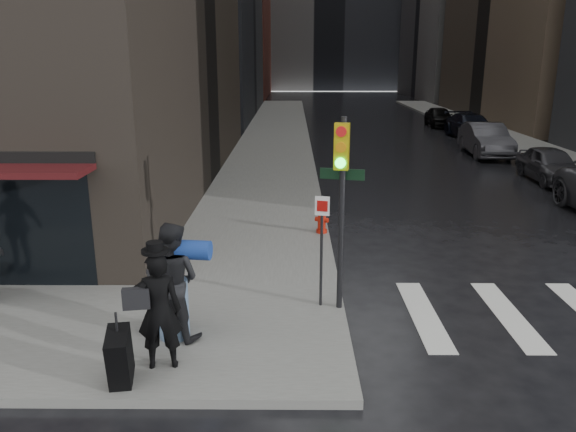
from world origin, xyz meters
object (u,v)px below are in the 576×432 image
Objects in this scene: parked_car_3 at (471,126)px; man_overcoat at (151,318)px; fire_hydrant at (322,222)px; man_jeans at (172,281)px; traffic_light at (340,189)px; parked_car_1 at (550,164)px; parked_car_4 at (439,117)px; parked_car_2 at (486,140)px.

man_overcoat is at bearing -119.30° from parked_car_3.
fire_hydrant is (2.86, 6.86, -0.56)m from man_overcoat.
parked_car_3 is (12.52, 24.82, -0.43)m from man_jeans.
man_overcoat is 1.01× the size of man_jeans.
traffic_light is at bearing -89.40° from fire_hydrant.
parked_car_4 is at bearing 91.33° from parked_car_1.
parked_car_1 is at bearing 65.97° from traffic_light.
parked_car_2 is at bearing -104.46° from man_jeans.
parked_car_2 reaches higher than parked_car_1.
parked_car_3 is (12.62, 25.88, -0.28)m from man_overcoat.
parked_car_4 is at bearing 86.13° from traffic_light.
traffic_light reaches higher than parked_car_1.
fire_hydrant is 15.71m from parked_car_2.
fire_hydrant is (2.77, 5.80, -0.71)m from man_jeans.
traffic_light reaches higher than man_jeans.
man_jeans reaches higher than parked_car_4.
man_jeans is 33.06m from parked_car_4.
man_jeans is 0.56× the size of traffic_light.
parked_car_4 reaches higher than parked_car_1.
man_jeans is (0.10, 1.06, 0.15)m from man_overcoat.
man_overcoat reaches higher than fire_hydrant.
traffic_light is 19.86m from parked_car_2.
parked_car_1 is at bearing -95.92° from parked_car_3.
traffic_light is 0.91× the size of parked_car_1.
parked_car_3 is (9.71, 23.74, -1.73)m from traffic_light.
man_overcoat is 18.52m from parked_car_1.
parked_car_2 is at bearing 77.80° from traffic_light.
man_jeans is 0.51× the size of parked_car_4.
parked_car_3 is (1.09, 5.92, -0.06)m from parked_car_2.
traffic_light is 31.15m from parked_car_4.
parked_car_4 is (9.38, 24.95, 0.23)m from fire_hydrant.
traffic_light is 0.91× the size of parked_car_4.
man_overcoat is at bearing 101.55° from man_jeans.
parked_car_4 is at bearing 90.30° from parked_car_3.
fire_hydrant is 11.68m from parked_car_1.
man_overcoat is 34.08m from parked_car_4.
parked_car_1 is 5.95m from parked_car_2.
parked_car_1 is at bearing -81.92° from parked_car_2.
traffic_light is at bearing -152.99° from man_overcoat.
fire_hydrant is at bearing -140.23° from parked_car_1.
traffic_light is at bearing -115.55° from parked_car_3.
parked_car_3 is at bearing -125.35° from man_overcoat.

